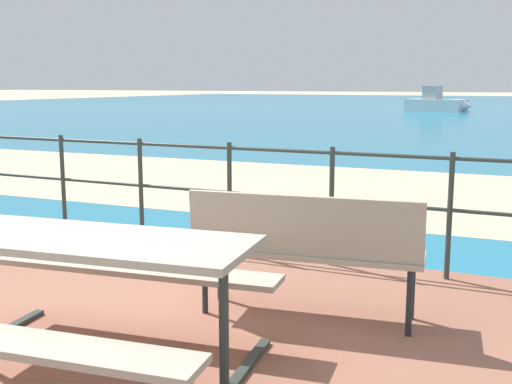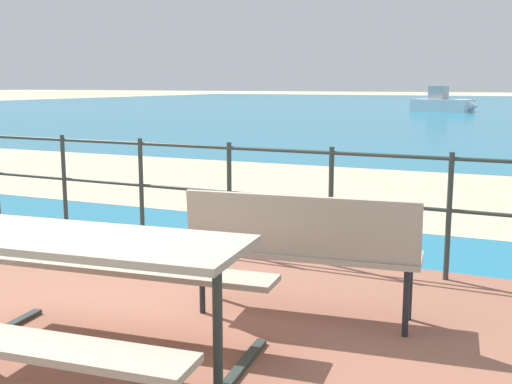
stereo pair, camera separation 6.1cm
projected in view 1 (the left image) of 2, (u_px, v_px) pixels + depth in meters
The scene contains 8 objects.
ground_plane at pixel (50, 357), 3.77m from camera, with size 240.00×240.00×0.00m, color beige.
patio_paving at pixel (50, 353), 3.77m from camera, with size 6.40×5.20×0.06m, color #935B47.
sea_water at pixel (500, 109), 39.61m from camera, with size 90.00×90.00×0.01m, color teal.
beach_strip at pixel (353, 190), 9.65m from camera, with size 54.00×4.96×0.01m, color beige.
picnic_table at pixel (80, 273), 3.31m from camera, with size 2.01×1.63×0.78m.
park_bench at pixel (305, 243), 4.12m from camera, with size 1.57×0.61×0.87m.
railing_fence at pixel (229, 185), 5.79m from camera, with size 5.94×0.04×1.03m.
boat_far at pixel (437, 103), 36.63m from camera, with size 3.96×2.30×1.47m.
Camera 1 is at (2.60, -2.71, 1.62)m, focal length 44.12 mm.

